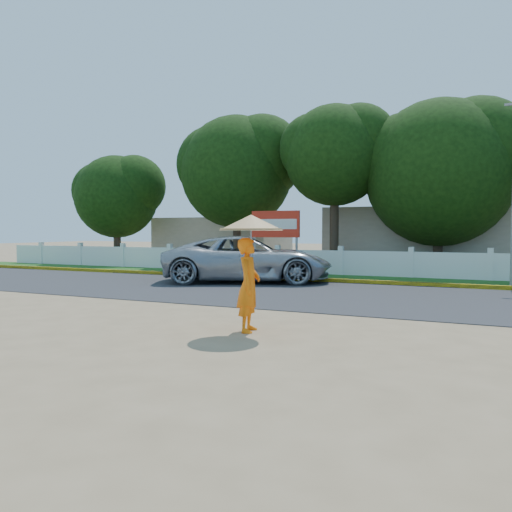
# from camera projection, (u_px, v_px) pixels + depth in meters

# --- Properties ---
(ground) EXTENTS (120.00, 120.00, 0.00)m
(ground) POSITION_uv_depth(u_px,v_px,m) (222.00, 314.00, 11.90)
(ground) COLOR #9E8460
(ground) RESTS_ON ground
(road) EXTENTS (60.00, 7.00, 0.02)m
(road) POSITION_uv_depth(u_px,v_px,m) (288.00, 292.00, 16.00)
(road) COLOR #38383A
(road) RESTS_ON ground
(grass_verge) EXTENTS (60.00, 3.50, 0.03)m
(grass_verge) POSITION_uv_depth(u_px,v_px,m) (332.00, 278.00, 20.78)
(grass_verge) COLOR #2D601E
(grass_verge) RESTS_ON ground
(curb) EXTENTS (40.00, 0.18, 0.16)m
(curb) POSITION_uv_depth(u_px,v_px,m) (320.00, 280.00, 19.23)
(curb) COLOR yellow
(curb) RESTS_ON ground
(fence) EXTENTS (40.00, 0.10, 1.10)m
(fence) POSITION_uv_depth(u_px,v_px,m) (341.00, 263.00, 22.08)
(fence) COLOR silver
(fence) RESTS_ON ground
(building_near) EXTENTS (10.00, 6.00, 3.20)m
(building_near) POSITION_uv_depth(u_px,v_px,m) (427.00, 238.00, 27.00)
(building_near) COLOR #B7AD99
(building_near) RESTS_ON ground
(building_far) EXTENTS (8.00, 5.00, 2.80)m
(building_far) POSITION_uv_depth(u_px,v_px,m) (223.00, 239.00, 33.22)
(building_far) COLOR #B7AD99
(building_far) RESTS_ON ground
(vehicle) EXTENTS (7.07, 5.20, 1.79)m
(vehicle) POSITION_uv_depth(u_px,v_px,m) (247.00, 259.00, 19.22)
(vehicle) COLOR #A2A6AA
(vehicle) RESTS_ON ground
(monk_with_parasol) EXTENTS (1.27, 1.27, 2.31)m
(monk_with_parasol) POSITION_uv_depth(u_px,v_px,m) (250.00, 256.00, 9.80)
(monk_with_parasol) COLOR orange
(monk_with_parasol) RESTS_ON ground
(billboard) EXTENTS (2.50, 0.13, 2.95)m
(billboard) POSITION_uv_depth(u_px,v_px,m) (275.00, 227.00, 24.45)
(billboard) COLOR gray
(billboard) RESTS_ON ground
(tree_row) EXTENTS (34.47, 7.26, 9.16)m
(tree_row) POSITION_uv_depth(u_px,v_px,m) (424.00, 165.00, 23.37)
(tree_row) COLOR #473828
(tree_row) RESTS_ON ground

